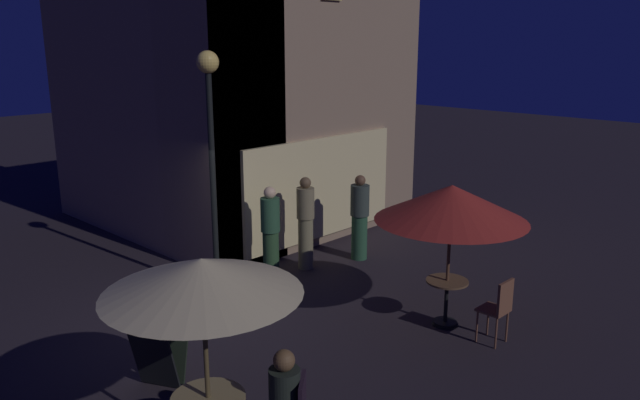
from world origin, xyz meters
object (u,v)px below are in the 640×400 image
object	(u,v)px
street_lamp_near_corner	(210,119)
menu_sandwich_board	(161,349)
patron_standing_3	(306,223)
patio_umbrella_1	(202,277)
patron_standing_1	(271,233)
patron_standing_2	(360,217)
cafe_chair_0	(499,305)
patio_umbrella_0	(451,203)
cafe_table_0	(446,295)

from	to	relation	value
street_lamp_near_corner	menu_sandwich_board	distance (m)	3.89
patron_standing_3	patio_umbrella_1	bearing A→B (deg)	-49.85
patio_umbrella_1	patron_standing_1	xyz separation A→B (m)	(3.80, 3.30, -1.15)
patron_standing_2	street_lamp_near_corner	bearing A→B (deg)	92.11
patron_standing_1	cafe_chair_0	bearing A→B (deg)	-11.88
patron_standing_1	patron_standing_3	xyz separation A→B (m)	(0.85, -0.03, 0.02)
patio_umbrella_1	patron_standing_2	xyz separation A→B (m)	(5.76, 2.88, -1.17)
menu_sandwich_board	patron_standing_3	bearing A→B (deg)	-5.56
patio_umbrella_0	cafe_chair_0	size ratio (longest dim) A/B	2.30
patio_umbrella_0	patron_standing_2	size ratio (longest dim) A/B	1.32
cafe_table_0	patio_umbrella_1	size ratio (longest dim) A/B	0.33
patio_umbrella_1	patron_standing_3	xyz separation A→B (m)	(4.66, 3.27, -1.12)
patio_umbrella_1	patron_standing_1	world-z (taller)	patio_umbrella_1
street_lamp_near_corner	patron_standing_3	world-z (taller)	street_lamp_near_corner
patron_standing_2	cafe_table_0	bearing A→B (deg)	169.04
cafe_table_0	cafe_chair_0	bearing A→B (deg)	-90.93
cafe_table_0	patron_standing_1	xyz separation A→B (m)	(-0.60, 3.32, 0.38)
patio_umbrella_0	cafe_chair_0	bearing A→B (deg)	-90.93
menu_sandwich_board	patio_umbrella_0	bearing A→B (deg)	-49.56
cafe_table_0	patron_standing_3	xyz separation A→B (m)	(0.25, 3.28, 0.41)
menu_sandwich_board	patron_standing_2	bearing A→B (deg)	-13.70
street_lamp_near_corner	patio_umbrella_0	distance (m)	4.05
cafe_table_0	patron_standing_1	bearing A→B (deg)	100.26
street_lamp_near_corner	cafe_chair_0	world-z (taller)	street_lamp_near_corner
patio_umbrella_0	patron_standing_2	distance (m)	3.37
patron_standing_3	cafe_chair_0	bearing A→B (deg)	1.36
cafe_table_0	patron_standing_1	size ratio (longest dim) A/B	0.42
patron_standing_1	patron_standing_2	xyz separation A→B (m)	(1.96, -0.43, -0.03)
street_lamp_near_corner	cafe_table_0	size ratio (longest dim) A/B	5.62
menu_sandwich_board	patron_standing_1	size ratio (longest dim) A/B	0.55
street_lamp_near_corner	cafe_chair_0	xyz separation A→B (m)	(1.64, -4.41, -2.41)
patron_standing_3	menu_sandwich_board	bearing A→B (deg)	-63.63
patio_umbrella_0	cafe_chair_0	distance (m)	1.60
menu_sandwich_board	patio_umbrella_0	size ratio (longest dim) A/B	0.42
patio_umbrella_0	patron_standing_1	bearing A→B (deg)	100.26
patio_umbrella_0	patron_standing_2	world-z (taller)	patio_umbrella_0
cafe_table_0	patron_standing_1	distance (m)	3.39
patio_umbrella_1	patron_standing_2	world-z (taller)	patio_umbrella_1
menu_sandwich_board	patron_standing_2	size ratio (longest dim) A/B	0.56
cafe_table_0	patio_umbrella_1	world-z (taller)	patio_umbrella_1
cafe_table_0	cafe_chair_0	distance (m)	0.88
patio_umbrella_0	patio_umbrella_1	world-z (taller)	patio_umbrella_1
cafe_chair_0	patron_standing_3	size ratio (longest dim) A/B	0.55
menu_sandwich_board	street_lamp_near_corner	bearing A→B (deg)	12.66
cafe_table_0	patio_umbrella_1	xyz separation A→B (m)	(-4.40, 0.01, 1.53)
street_lamp_near_corner	patio_umbrella_0	xyz separation A→B (m)	(1.65, -3.54, -1.08)
patio_umbrella_0	cafe_chair_0	xyz separation A→B (m)	(-0.01, -0.87, -1.34)
street_lamp_near_corner	cafe_table_0	world-z (taller)	street_lamp_near_corner
patio_umbrella_0	patio_umbrella_1	xyz separation A→B (m)	(-4.40, 0.01, 0.10)
menu_sandwich_board	cafe_table_0	distance (m)	4.27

